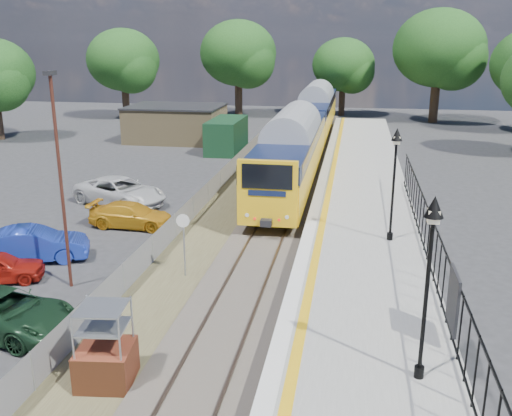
% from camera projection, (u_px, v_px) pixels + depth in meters
% --- Properties ---
extents(ground, '(120.00, 120.00, 0.00)m').
position_uv_depth(ground, '(233.00, 317.00, 18.84)').
color(ground, '#2D2D30').
rests_on(ground, ground).
extents(track_bed, '(5.90, 80.00, 0.29)m').
position_uv_depth(track_bed, '(265.00, 223.00, 28.03)').
color(track_bed, '#473F38').
rests_on(track_bed, ground).
extents(platform, '(5.00, 70.00, 0.90)m').
position_uv_depth(platform, '(362.00, 233.00, 25.58)').
color(platform, gray).
rests_on(platform, ground).
extents(platform_edge, '(0.90, 70.00, 0.01)m').
position_uv_depth(platform_edge, '(316.00, 221.00, 25.78)').
color(platform_edge, silver).
rests_on(platform_edge, platform).
extents(victorian_lamp_south, '(0.44, 0.44, 4.60)m').
position_uv_depth(victorian_lamp_south, '(431.00, 247.00, 12.93)').
color(victorian_lamp_south, black).
rests_on(victorian_lamp_south, platform).
extents(victorian_lamp_north, '(0.44, 0.44, 4.60)m').
position_uv_depth(victorian_lamp_north, '(395.00, 158.00, 22.40)').
color(victorian_lamp_north, black).
rests_on(victorian_lamp_north, platform).
extents(palisade_fence, '(0.12, 26.00, 2.00)m').
position_uv_depth(palisade_fence, '(435.00, 253.00, 19.35)').
color(palisade_fence, black).
rests_on(palisade_fence, platform).
extents(wire_fence, '(0.06, 52.00, 1.20)m').
position_uv_depth(wire_fence, '(203.00, 197.00, 30.69)').
color(wire_fence, '#999EA3').
rests_on(wire_fence, ground).
extents(outbuilding, '(10.80, 10.10, 3.12)m').
position_uv_depth(outbuilding, '(185.00, 125.00, 49.65)').
color(outbuilding, '#917B51').
rests_on(outbuilding, ground).
extents(tree_line, '(56.80, 43.80, 11.88)m').
position_uv_depth(tree_line, '(335.00, 61.00, 56.36)').
color(tree_line, '#332319').
rests_on(tree_line, ground).
extents(train, '(2.82, 40.83, 3.51)m').
position_uv_depth(train, '(307.00, 125.00, 44.36)').
color(train, yellow).
rests_on(train, ground).
extents(brick_plinth, '(1.56, 1.56, 2.27)m').
position_uv_depth(brick_plinth, '(105.00, 347.00, 14.90)').
color(brick_plinth, brown).
rests_on(brick_plinth, ground).
extents(speed_sign, '(0.51, 0.12, 2.54)m').
position_uv_depth(speed_sign, '(184.00, 235.00, 21.47)').
color(speed_sign, '#999EA3').
rests_on(speed_sign, ground).
extents(carpark_lamp, '(0.25, 0.50, 7.80)m').
position_uv_depth(carpark_lamp, '(60.00, 170.00, 19.90)').
color(carpark_lamp, '#482118').
rests_on(carpark_lamp, ground).
extents(car_green, '(5.15, 3.03, 1.34)m').
position_uv_depth(car_green, '(3.00, 312.00, 17.68)').
color(car_green, '#16331E').
rests_on(car_green, ground).
extents(car_blue, '(4.63, 3.06, 1.44)m').
position_uv_depth(car_blue, '(33.00, 245.00, 23.33)').
color(car_blue, '#1B33A3').
rests_on(car_blue, ground).
extents(car_yellow, '(4.18, 1.80, 1.20)m').
position_uv_depth(car_yellow, '(132.00, 215.00, 27.61)').
color(car_yellow, orange).
rests_on(car_yellow, ground).
extents(car_white, '(5.91, 4.33, 1.49)m').
position_uv_depth(car_white, '(120.00, 192.00, 31.27)').
color(car_white, silver).
rests_on(car_white, ground).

